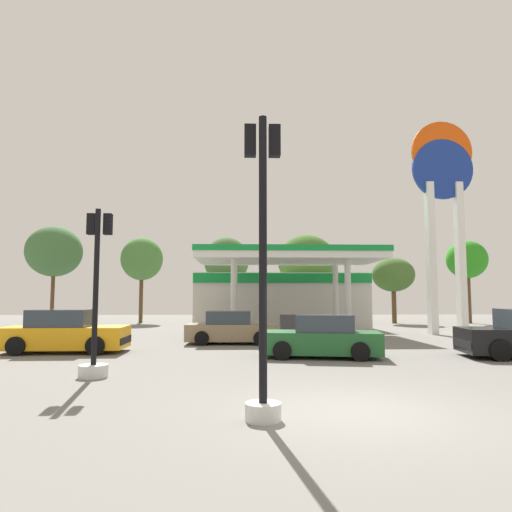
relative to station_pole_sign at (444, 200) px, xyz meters
The scene contains 14 objects.
ground_plane 20.67m from the station_pole_sign, 119.23° to the right, with size 90.00×90.00×0.00m, color slate.
gas_station 11.72m from the station_pole_sign, 148.78° to the left, with size 11.16×12.11×4.66m.
station_pole_sign is the anchor object (origin of this frame).
car_0 20.79m from the station_pole_sign, 156.99° to the right, with size 4.50×2.11×1.60m.
car_1 14.53m from the station_pole_sign, 132.96° to the right, with size 4.29×2.34×1.46m.
car_3 14.51m from the station_pole_sign, 158.69° to the right, with size 4.10×1.96×1.45m.
traffic_signal_0 20.96m from the station_pole_sign, 139.62° to the right, with size 0.75×0.75×4.41m.
traffic_signal_1 21.22m from the station_pole_sign, 122.69° to the right, with size 0.65×0.67×5.26m.
tree_0 28.09m from the station_pole_sign, 158.00° to the left, with size 4.22×4.22×7.53m.
tree_1 23.27m from the station_pole_sign, 147.91° to the left, with size 3.39×3.39×6.90m.
tree_2 16.57m from the station_pole_sign, 140.62° to the left, with size 3.51×3.51×6.71m.
tree_3 12.65m from the station_pole_sign, 120.81° to the left, with size 4.54×4.54×6.97m.
tree_4 11.21m from the station_pole_sign, 87.05° to the left, with size 3.30×3.30×5.15m.
tree_5 12.55m from the station_pole_sign, 58.32° to the left, with size 3.12×3.12×6.54m.
Camera 1 is at (-2.07, -8.42, 2.07)m, focal length 32.10 mm.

